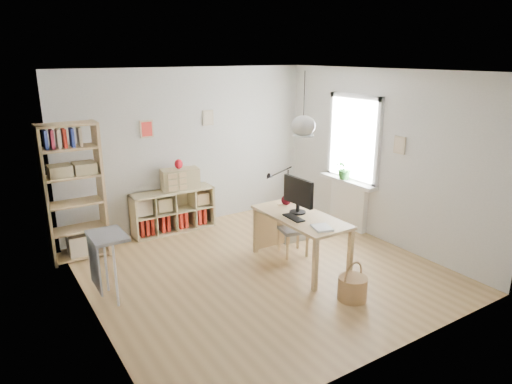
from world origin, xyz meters
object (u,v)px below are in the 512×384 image
chair (292,226)px  storage_chest (291,227)px  desk (300,222)px  monitor (298,194)px  tall_bookshelf (73,187)px  drawer_chest (180,179)px  cube_shelf (171,214)px

chair → storage_chest: chair is taller
desk → monitor: (0.03, 0.11, 0.38)m
chair → storage_chest: bearing=66.4°
monitor → storage_chest: bearing=56.4°
tall_bookshelf → monitor: 3.20m
desk → storage_chest: size_ratio=2.54×
desk → storage_chest: bearing=60.1°
desk → tall_bookshelf: (-2.59, 1.95, 0.43)m
storage_chest → monitor: 1.25m
storage_chest → drawer_chest: size_ratio=0.95×
drawer_chest → chair: bearing=-52.4°
chair → drawer_chest: (-1.00, 1.79, 0.46)m
desk → monitor: size_ratio=2.57×
tall_bookshelf → drawer_chest: bearing=7.9°
desk → cube_shelf: (-1.02, 2.23, -0.36)m
desk → tall_bookshelf: bearing=143.0°
chair → storage_chest: 0.66m
tall_bookshelf → chair: tall_bookshelf is taller
drawer_chest → monitor: bearing=-58.5°
chair → monitor: bearing=-100.1°
storage_chest → cube_shelf: bearing=142.1°
desk → cube_shelf: bearing=114.6°
monitor → drawer_chest: size_ratio=0.94×
cube_shelf → tall_bookshelf: size_ratio=0.70×
desk → tall_bookshelf: size_ratio=0.75×
monitor → cube_shelf: bearing=114.5°
tall_bookshelf → drawer_chest: (1.74, 0.24, -0.19)m
storage_chest → drawer_chest: drawer_chest is taller
desk → monitor: monitor is taller
storage_chest → drawer_chest: (-1.35, 1.31, 0.72)m
cube_shelf → drawer_chest: drawer_chest is taller
cube_shelf → tall_bookshelf: tall_bookshelf is taller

